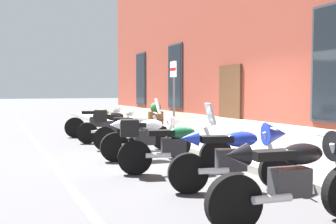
{
  "coord_description": "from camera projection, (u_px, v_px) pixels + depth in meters",
  "views": [
    {
      "loc": [
        7.49,
        -4.24,
        1.52
      ],
      "look_at": [
        -1.06,
        -0.27,
        0.98
      ],
      "focal_mm": 39.79,
      "sensor_mm": 36.0,
      "label": 1
    }
  ],
  "objects": [
    {
      "name": "ground_plane",
      "position": [
        197.0,
        156.0,
        8.65
      ],
      "size": [
        140.0,
        140.0,
        0.0
      ],
      "primitive_type": "plane",
      "color": "#424244"
    },
    {
      "name": "sidewalk",
      "position": [
        237.0,
        150.0,
        9.11
      ],
      "size": [
        32.55,
        2.22,
        0.14
      ],
      "primitive_type": "cube",
      "color": "gray",
      "rests_on": "ground_plane"
    },
    {
      "name": "lane_stripe",
      "position": [
        55.0,
        168.0,
        7.31
      ],
      "size": [
        32.55,
        0.12,
        0.01
      ],
      "primitive_type": "cube",
      "color": "silver",
      "rests_on": "ground_plane"
    },
    {
      "name": "motorcycle_yellow_naked",
      "position": [
        99.0,
        122.0,
        12.16
      ],
      "size": [
        0.88,
        2.08,
        0.99
      ],
      "color": "black",
      "rests_on": "ground_plane"
    },
    {
      "name": "motorcycle_black_naked",
      "position": [
        112.0,
        127.0,
        10.81
      ],
      "size": [
        0.74,
        1.95,
        0.97
      ],
      "color": "black",
      "rests_on": "ground_plane"
    },
    {
      "name": "motorcycle_silver_touring",
      "position": [
        129.0,
        129.0,
        9.53
      ],
      "size": [
        0.9,
        2.03,
        1.33
      ],
      "color": "black",
      "rests_on": "ground_plane"
    },
    {
      "name": "motorcycle_white_sport",
      "position": [
        150.0,
        135.0,
        8.18
      ],
      "size": [
        0.62,
        2.04,
        1.02
      ],
      "color": "black",
      "rests_on": "ground_plane"
    },
    {
      "name": "motorcycle_green_touring",
      "position": [
        170.0,
        144.0,
        6.82
      ],
      "size": [
        0.91,
        2.1,
        1.3
      ],
      "color": "black",
      "rests_on": "ground_plane"
    },
    {
      "name": "motorcycle_blue_sport",
      "position": [
        239.0,
        154.0,
        5.6
      ],
      "size": [
        0.8,
        1.97,
        1.04
      ],
      "color": "black",
      "rests_on": "ground_plane"
    },
    {
      "name": "motorcycle_black_sport",
      "position": [
        300.0,
        175.0,
        4.18
      ],
      "size": [
        0.63,
        2.11,
        1.06
      ],
      "color": "black",
      "rests_on": "ground_plane"
    },
    {
      "name": "parking_sign",
      "position": [
        174.0,
        88.0,
        10.51
      ],
      "size": [
        0.36,
        0.07,
        2.24
      ],
      "color": "#4C4C51",
      "rests_on": "sidewalk"
    },
    {
      "name": "barrel_planter",
      "position": [
        156.0,
        117.0,
        13.76
      ],
      "size": [
        0.61,
        0.61,
        0.95
      ],
      "color": "brown",
      "rests_on": "sidewalk"
    }
  ]
}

